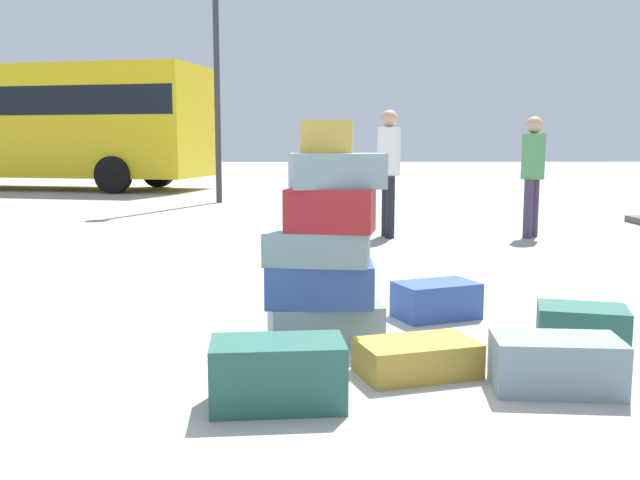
% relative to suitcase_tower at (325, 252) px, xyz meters
% --- Properties ---
extents(ground_plane, '(80.00, 80.00, 0.00)m').
position_rel_suitcase_tower_xyz_m(ground_plane, '(-0.21, -0.21, -0.58)').
color(ground_plane, '#9E9E99').
extents(suitcase_tower, '(0.75, 0.55, 1.38)m').
position_rel_suitcase_tower_xyz_m(suitcase_tower, '(0.00, 0.00, 0.00)').
color(suitcase_tower, gray).
rests_on(suitcase_tower, ground).
extents(suitcase_navy_left_side, '(0.65, 0.53, 0.26)m').
position_rel_suitcase_tower_xyz_m(suitcase_navy_left_side, '(0.82, 0.65, -0.45)').
color(suitcase_navy_left_side, '#334F99').
rests_on(suitcase_navy_left_side, ground).
extents(suitcase_teal_behind_tower, '(0.66, 0.39, 0.32)m').
position_rel_suitcase_tower_xyz_m(suitcase_teal_behind_tower, '(-0.26, -1.04, -0.42)').
color(suitcase_teal_behind_tower, '#26594C').
rests_on(suitcase_teal_behind_tower, ground).
extents(suitcase_slate_foreground_far, '(0.66, 0.42, 0.27)m').
position_rel_suitcase_tower_xyz_m(suitcase_slate_foreground_far, '(1.14, -0.86, -0.44)').
color(suitcase_slate_foreground_far, gray).
rests_on(suitcase_slate_foreground_far, ground).
extents(suitcase_teal_foreground_near, '(0.58, 0.47, 0.29)m').
position_rel_suitcase_tower_xyz_m(suitcase_teal_foreground_near, '(1.51, -0.25, -0.44)').
color(suitcase_teal_foreground_near, '#26594C').
rests_on(suitcase_teal_foreground_near, ground).
extents(suitcase_tan_right_side, '(0.70, 0.53, 0.19)m').
position_rel_suitcase_tower_xyz_m(suitcase_tan_right_side, '(0.48, -0.60, -0.49)').
color(suitcase_tan_right_side, '#B28C33').
rests_on(suitcase_tan_right_side, ground).
extents(person_bearded_onlooker, '(0.30, 0.30, 1.57)m').
position_rel_suitcase_tower_xyz_m(person_bearded_onlooker, '(2.86, 4.92, 0.35)').
color(person_bearded_onlooker, '#3F334C').
rests_on(person_bearded_onlooker, ground).
extents(person_tourist_with_camera, '(0.30, 0.34, 1.65)m').
position_rel_suitcase_tower_xyz_m(person_tourist_with_camera, '(0.98, 4.97, 0.41)').
color(person_tourist_with_camera, black).
rests_on(person_tourist_with_camera, ground).
extents(parked_bus, '(9.92, 4.71, 3.15)m').
position_rel_suitcase_tower_xyz_m(parked_bus, '(-7.45, 14.96, 1.25)').
color(parked_bus, yellow).
rests_on(parked_bus, ground).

